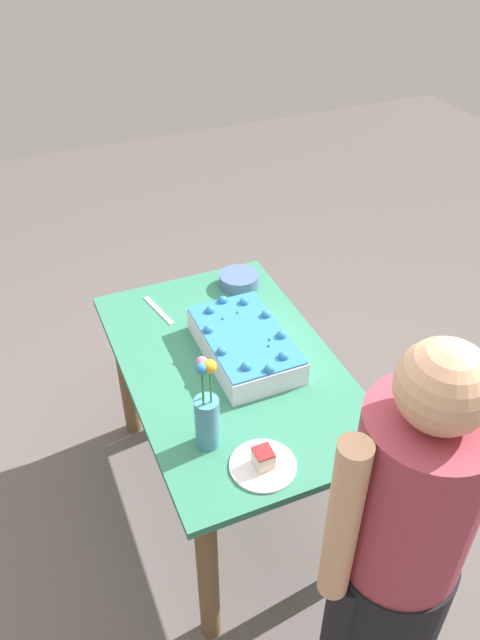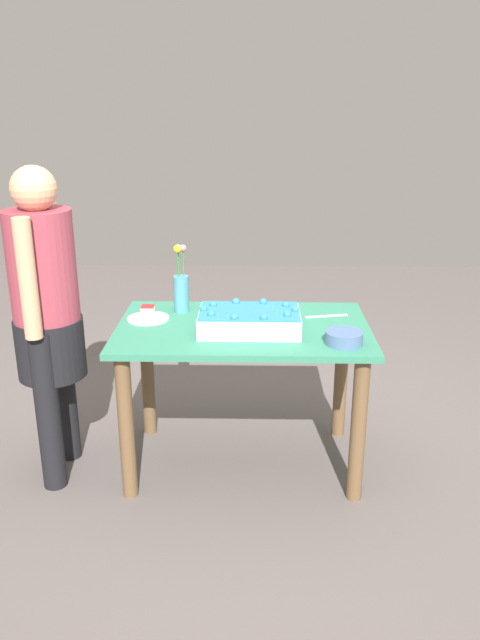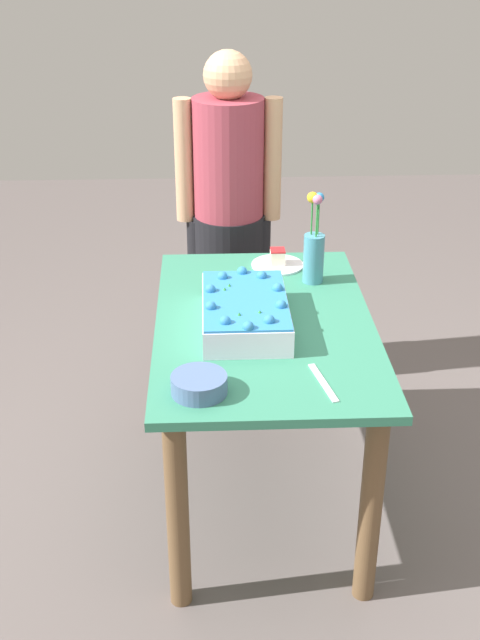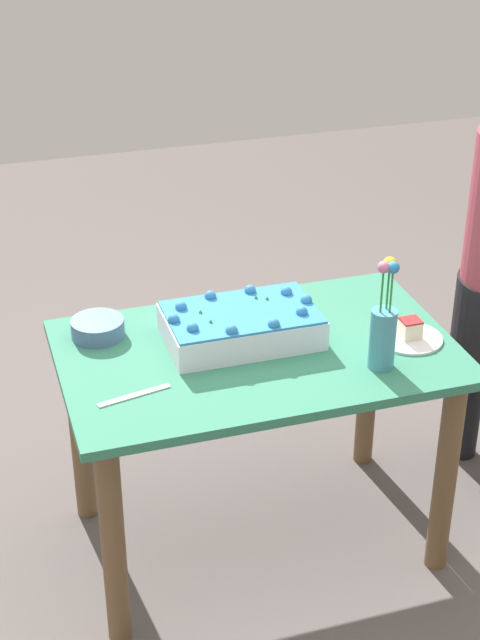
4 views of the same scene
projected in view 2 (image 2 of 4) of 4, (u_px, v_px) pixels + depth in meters
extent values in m
plane|color=#605755|center=(243.00, 461.00, 3.19)|extent=(8.00, 8.00, 0.00)
cube|color=#337D60|center=(243.00, 329.00, 2.95)|extent=(1.19, 0.74, 0.03)
cylinder|color=brown|center=(126.00, 427.00, 2.81)|extent=(0.07, 0.07, 0.71)
cylinder|color=brown|center=(358.00, 430.00, 2.78)|extent=(0.07, 0.07, 0.71)
cylinder|color=brown|center=(148.00, 373.00, 3.36)|extent=(0.07, 0.07, 0.71)
cylinder|color=brown|center=(341.00, 375.00, 3.34)|extent=(0.07, 0.07, 0.71)
cube|color=white|center=(249.00, 322.00, 2.87)|extent=(0.46, 0.28, 0.09)
cube|color=#2F7DBC|center=(249.00, 311.00, 2.85)|extent=(0.45, 0.28, 0.01)
sphere|color=#2F7DBC|center=(295.00, 310.00, 2.84)|extent=(0.04, 0.04, 0.04)
sphere|color=#2F7DBC|center=(286.00, 305.00, 2.91)|extent=(0.04, 0.04, 0.04)
sphere|color=#2F7DBC|center=(263.00, 302.00, 2.95)|extent=(0.04, 0.04, 0.04)
sphere|color=#2F7DBC|center=(236.00, 302.00, 2.96)|extent=(0.04, 0.04, 0.04)
sphere|color=#2F7DBC|center=(213.00, 305.00, 2.92)|extent=(0.04, 0.04, 0.04)
sphere|color=#2F7DBC|center=(204.00, 309.00, 2.85)|extent=(0.04, 0.04, 0.04)
sphere|color=#2F7DBC|center=(211.00, 314.00, 2.78)|extent=(0.04, 0.04, 0.04)
sphere|color=#2F7DBC|center=(234.00, 318.00, 2.74)|extent=(0.04, 0.04, 0.04)
sphere|color=#2F7DBC|center=(264.00, 318.00, 2.74)|extent=(0.04, 0.04, 0.04)
sphere|color=#2F7DBC|center=(287.00, 315.00, 2.78)|extent=(0.04, 0.04, 0.04)
cone|color=#2D8438|center=(276.00, 312.00, 2.82)|extent=(0.02, 0.02, 0.02)
cone|color=#2D8438|center=(273.00, 307.00, 2.89)|extent=(0.02, 0.02, 0.02)
cone|color=#2D8438|center=(234.00, 315.00, 2.79)|extent=(0.02, 0.02, 0.02)
cone|color=#2D8438|center=(227.00, 313.00, 2.80)|extent=(0.02, 0.02, 0.02)
cylinder|color=white|center=(148.00, 318.00, 3.03)|extent=(0.20, 0.20, 0.01)
cube|color=#FCE2C5|center=(148.00, 312.00, 3.02)|extent=(0.06, 0.06, 0.05)
cube|color=red|center=(148.00, 306.00, 3.01)|extent=(0.06, 0.06, 0.01)
cube|color=silver|center=(326.00, 316.00, 3.07)|extent=(0.22, 0.07, 0.00)
cylinder|color=teal|center=(181.00, 294.00, 3.11)|extent=(0.08, 0.08, 0.18)
cylinder|color=#2D8438|center=(183.00, 262.00, 3.06)|extent=(0.01, 0.01, 0.14)
sphere|color=#CF6E95|center=(183.00, 248.00, 3.04)|extent=(0.04, 0.04, 0.04)
cylinder|color=#2D8438|center=(179.00, 262.00, 3.07)|extent=(0.01, 0.01, 0.14)
sphere|color=#2C7EBE|center=(178.00, 248.00, 3.05)|extent=(0.04, 0.04, 0.04)
cylinder|color=#2D8438|center=(178.00, 263.00, 3.05)|extent=(0.01, 0.01, 0.14)
sphere|color=gold|center=(177.00, 249.00, 3.03)|extent=(0.04, 0.04, 0.04)
cylinder|color=#4F6998|center=(344.00, 338.00, 2.72)|extent=(0.16, 0.16, 0.06)
cylinder|color=black|center=(48.00, 412.00, 2.87)|extent=(0.11, 0.11, 0.78)
cylinder|color=black|center=(64.00, 388.00, 3.12)|extent=(0.11, 0.11, 0.78)
cylinder|color=black|center=(51.00, 347.00, 2.90)|extent=(0.31, 0.32, 0.28)
cylinder|color=#9D3948|center=(42.00, 268.00, 2.78)|extent=(0.30, 0.30, 0.52)
sphere|color=tan|center=(33.00, 189.00, 2.66)|extent=(0.20, 0.20, 0.20)
cylinder|color=tan|center=(28.00, 280.00, 2.60)|extent=(0.08, 0.08, 0.52)
cylinder|color=tan|center=(55.00, 258.00, 2.95)|extent=(0.08, 0.08, 0.52)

